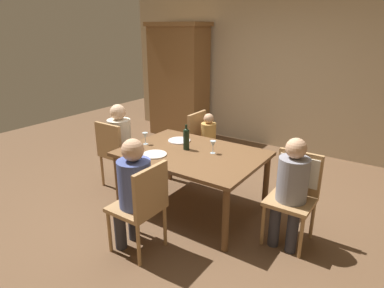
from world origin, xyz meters
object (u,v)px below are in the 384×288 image
object	(u,v)px
chair_left_end	(116,150)
dinner_plate_host	(179,141)
person_child_small	(210,139)
wine_bottle_tall_green	(186,138)
chair_right_end	(296,184)
handbag	(229,173)
person_woman_host	(133,187)
wine_glass_near_left	(213,144)
wine_glass_centre	(145,136)
person_man_bearded	(291,185)
dinner_plate_guest_left	(154,154)
dining_table	(192,158)
chair_far_left	(203,139)
person_man_guest	(121,139)
chair_near	(143,203)
armoire_cabinet	(179,81)

from	to	relation	value
chair_left_end	dinner_plate_host	size ratio (longest dim) A/B	3.29
person_child_small	wine_bottle_tall_green	bearing A→B (deg)	14.07
chair_right_end	handbag	bearing A→B (deg)	-34.65
person_woman_host	person_child_small	bearing A→B (deg)	9.30
wine_bottle_tall_green	wine_glass_near_left	bearing A→B (deg)	11.72
chair_left_end	wine_glass_centre	world-z (taller)	chair_left_end
person_man_bearded	dinner_plate_guest_left	bearing A→B (deg)	10.94
person_child_small	wine_bottle_tall_green	size ratio (longest dim) A/B	3.10
dinner_plate_host	wine_bottle_tall_green	bearing A→B (deg)	-38.35
wine_glass_centre	person_man_bearded	bearing A→B (deg)	2.17
dining_table	dinner_plate_host	distance (m)	0.44
person_woman_host	wine_glass_near_left	distance (m)	1.09
dining_table	chair_far_left	xyz separation A→B (m)	(-0.45, 0.94, -0.12)
person_child_small	person_man_guest	bearing A→B (deg)	-42.54
person_man_guest	handbag	bearing A→B (deg)	38.17
person_man_bearded	dinner_plate_guest_left	xyz separation A→B (m)	(-1.48, -0.29, 0.09)
chair_far_left	person_man_bearded	distance (m)	1.90
chair_near	person_woman_host	world-z (taller)	person_woman_host
wine_glass_centre	dinner_plate_guest_left	xyz separation A→B (m)	(0.33, -0.22, -0.10)
person_woman_host	dining_table	bearing A→B (deg)	-1.57
wine_glass_centre	person_man_guest	bearing A→B (deg)	167.72
wine_bottle_tall_green	dinner_plate_host	size ratio (longest dim) A/B	1.08
armoire_cabinet	chair_right_end	bearing A→B (deg)	-35.45
dinner_plate_host	chair_far_left	bearing A→B (deg)	97.25
person_man_guest	wine_glass_centre	size ratio (longest dim) A/B	7.64
chair_near	chair_far_left	xyz separation A→B (m)	(-0.53, 1.89, 0.00)
chair_near	chair_right_end	size ratio (longest dim) A/B	1.00
chair_right_end	person_child_small	distance (m)	1.72
person_man_guest	wine_bottle_tall_green	size ratio (longest dim) A/B	3.77
chair_far_left	wine_glass_near_left	bearing A→B (deg)	38.28
wine_glass_centre	chair_left_end	bearing A→B (deg)	179.27
armoire_cabinet	person_man_bearded	xyz separation A→B (m)	(3.08, -2.34, -0.45)
armoire_cabinet	chair_near	world-z (taller)	armoire_cabinet
dining_table	chair_left_end	xyz separation A→B (m)	(-1.18, -0.09, -0.12)
person_child_small	dining_table	bearing A→B (deg)	19.54
chair_left_end	wine_bottle_tall_green	xyz separation A→B (m)	(1.07, 0.13, 0.33)
chair_near	person_man_guest	size ratio (longest dim) A/B	0.81
person_man_bearded	person_man_guest	xyz separation A→B (m)	(-2.36, 0.05, 0.01)
chair_right_end	wine_bottle_tall_green	distance (m)	1.32
dining_table	wine_glass_near_left	size ratio (longest dim) A/B	10.72
armoire_cabinet	chair_left_end	bearing A→B (deg)	-73.31
armoire_cabinet	chair_near	size ratio (longest dim) A/B	2.37
wine_bottle_tall_green	handbag	world-z (taller)	wine_bottle_tall_green
chair_near	chair_right_end	bearing A→B (deg)	-45.60
chair_near	wine_glass_near_left	xyz separation A→B (m)	(0.13, 1.05, 0.30)
chair_right_end	chair_far_left	bearing A→B (deg)	-26.81
wine_glass_near_left	dinner_plate_host	bearing A→B (deg)	167.27
person_child_small	chair_left_end	bearing A→B (deg)	-39.25
chair_near	chair_left_end	distance (m)	1.53
person_woman_host	wine_bottle_tall_green	xyz separation A→B (m)	(-0.08, 0.98, 0.20)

